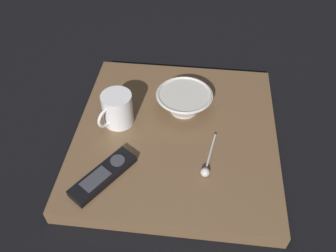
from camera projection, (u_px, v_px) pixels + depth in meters
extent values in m
plane|color=black|center=(176.00, 141.00, 1.05)|extent=(6.00, 6.00, 0.00)
cube|color=brown|center=(176.00, 136.00, 1.04)|extent=(0.58, 0.61, 0.05)
cylinder|color=beige|center=(184.00, 109.00, 1.08)|extent=(0.09, 0.09, 0.01)
cone|color=beige|center=(184.00, 101.00, 1.05)|extent=(0.17, 0.17, 0.05)
torus|color=beige|center=(184.00, 95.00, 1.04)|extent=(0.17, 0.17, 0.01)
cylinder|color=white|center=(118.00, 109.00, 1.01)|extent=(0.09, 0.09, 0.10)
torus|color=white|center=(106.00, 118.00, 0.98)|extent=(0.04, 0.06, 0.06)
cylinder|color=silver|center=(211.00, 152.00, 0.95)|extent=(0.03, 0.13, 0.01)
sphere|color=silver|center=(205.00, 172.00, 0.90)|extent=(0.02, 0.02, 0.02)
cube|color=black|center=(103.00, 176.00, 0.90)|extent=(0.15, 0.19, 0.02)
cylinder|color=#3A3A42|center=(118.00, 160.00, 0.91)|extent=(0.04, 0.04, 0.00)
cube|color=#3A3A42|center=(95.00, 179.00, 0.88)|extent=(0.08, 0.09, 0.00)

